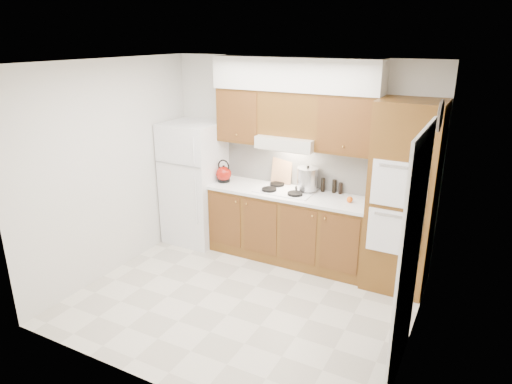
# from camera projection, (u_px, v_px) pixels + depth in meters

# --- Properties ---
(floor) EXTENTS (3.60, 3.60, 0.00)m
(floor) POSITION_uv_depth(u_px,v_px,m) (242.00, 300.00, 5.17)
(floor) COLOR beige
(floor) RESTS_ON ground
(ceiling) EXTENTS (3.60, 3.60, 0.00)m
(ceiling) POSITION_uv_depth(u_px,v_px,m) (240.00, 62.00, 4.32)
(ceiling) COLOR white
(ceiling) RESTS_ON wall_back
(wall_back) EXTENTS (3.60, 0.02, 2.60)m
(wall_back) POSITION_uv_depth(u_px,v_px,m) (297.00, 159.00, 6.00)
(wall_back) COLOR silver
(wall_back) RESTS_ON floor
(wall_left) EXTENTS (0.02, 3.00, 2.60)m
(wall_left) POSITION_uv_depth(u_px,v_px,m) (112.00, 169.00, 5.54)
(wall_left) COLOR silver
(wall_left) RESTS_ON floor
(wall_right) EXTENTS (0.02, 3.00, 2.60)m
(wall_right) POSITION_uv_depth(u_px,v_px,m) (421.00, 223.00, 3.96)
(wall_right) COLOR silver
(wall_right) RESTS_ON floor
(fridge) EXTENTS (0.75, 0.72, 1.72)m
(fridge) POSITION_uv_depth(u_px,v_px,m) (195.00, 183.00, 6.46)
(fridge) COLOR white
(fridge) RESTS_ON floor
(base_cabinets) EXTENTS (2.11, 0.60, 0.90)m
(base_cabinets) POSITION_uv_depth(u_px,v_px,m) (288.00, 227.00, 6.02)
(base_cabinets) COLOR brown
(base_cabinets) RESTS_ON floor
(countertop) EXTENTS (2.13, 0.62, 0.04)m
(countertop) POSITION_uv_depth(u_px,v_px,m) (289.00, 193.00, 5.86)
(countertop) COLOR white
(countertop) RESTS_ON base_cabinets
(backsplash) EXTENTS (2.11, 0.03, 0.56)m
(backsplash) POSITION_uv_depth(u_px,v_px,m) (298.00, 165.00, 6.01)
(backsplash) COLOR white
(backsplash) RESTS_ON countertop
(oven_cabinet) EXTENTS (0.70, 0.65, 2.20)m
(oven_cabinet) POSITION_uv_depth(u_px,v_px,m) (403.00, 198.00, 5.16)
(oven_cabinet) COLOR brown
(oven_cabinet) RESTS_ON floor
(upper_cab_left) EXTENTS (0.63, 0.33, 0.70)m
(upper_cab_left) POSITION_uv_depth(u_px,v_px,m) (243.00, 115.00, 6.00)
(upper_cab_left) COLOR brown
(upper_cab_left) RESTS_ON wall_back
(upper_cab_right) EXTENTS (0.73, 0.33, 0.70)m
(upper_cab_right) POSITION_uv_depth(u_px,v_px,m) (349.00, 124.00, 5.37)
(upper_cab_right) COLOR brown
(upper_cab_right) RESTS_ON wall_back
(range_hood) EXTENTS (0.75, 0.45, 0.15)m
(range_hood) POSITION_uv_depth(u_px,v_px,m) (289.00, 142.00, 5.74)
(range_hood) COLOR silver
(range_hood) RESTS_ON wall_back
(upper_cab_over_hood) EXTENTS (0.75, 0.33, 0.55)m
(upper_cab_over_hood) POSITION_uv_depth(u_px,v_px,m) (292.00, 113.00, 5.67)
(upper_cab_over_hood) COLOR brown
(upper_cab_over_hood) RESTS_ON range_hood
(soffit) EXTENTS (2.13, 0.36, 0.40)m
(soffit) POSITION_uv_depth(u_px,v_px,m) (296.00, 74.00, 5.48)
(soffit) COLOR silver
(soffit) RESTS_ON wall_back
(cooktop) EXTENTS (0.74, 0.50, 0.01)m
(cooktop) POSITION_uv_depth(u_px,v_px,m) (286.00, 190.00, 5.89)
(cooktop) COLOR white
(cooktop) RESTS_ON countertop
(doorway) EXTENTS (0.02, 0.90, 2.10)m
(doorway) POSITION_uv_depth(u_px,v_px,m) (409.00, 266.00, 3.75)
(doorway) COLOR black
(doorway) RESTS_ON floor
(wall_clock) EXTENTS (0.02, 0.30, 0.30)m
(wall_clock) POSITION_uv_depth(u_px,v_px,m) (440.00, 116.00, 4.15)
(wall_clock) COLOR #3F3833
(wall_clock) RESTS_ON wall_right
(kettle) EXTENTS (0.22, 0.22, 0.21)m
(kettle) POSITION_uv_depth(u_px,v_px,m) (224.00, 174.00, 6.21)
(kettle) COLOR maroon
(kettle) RESTS_ON countertop
(cutting_board) EXTENTS (0.29, 0.10, 0.37)m
(cutting_board) POSITION_uv_depth(u_px,v_px,m) (282.00, 170.00, 6.10)
(cutting_board) COLOR tan
(cutting_board) RESTS_ON countertop
(stock_pot) EXTENTS (0.30, 0.30, 0.28)m
(stock_pot) POSITION_uv_depth(u_px,v_px,m) (307.00, 179.00, 5.81)
(stock_pot) COLOR silver
(stock_pot) RESTS_ON cooktop
(condiment_a) EXTENTS (0.06, 0.06, 0.18)m
(condiment_a) POSITION_uv_depth(u_px,v_px,m) (323.00, 185.00, 5.83)
(condiment_a) COLOR black
(condiment_a) RESTS_ON countertop
(condiment_b) EXTENTS (0.06, 0.06, 0.17)m
(condiment_b) POSITION_uv_depth(u_px,v_px,m) (334.00, 186.00, 5.79)
(condiment_b) COLOR black
(condiment_b) RESTS_ON countertop
(condiment_c) EXTENTS (0.06, 0.06, 0.14)m
(condiment_c) POSITION_uv_depth(u_px,v_px,m) (340.00, 188.00, 5.76)
(condiment_c) COLOR black
(condiment_c) RESTS_ON countertop
(orange_near) EXTENTS (0.09, 0.09, 0.07)m
(orange_near) POSITION_uv_depth(u_px,v_px,m) (350.00, 200.00, 5.47)
(orange_near) COLOR #FF4E0D
(orange_near) RESTS_ON countertop
(orange_far) EXTENTS (0.08, 0.08, 0.07)m
(orange_far) POSITION_uv_depth(u_px,v_px,m) (350.00, 199.00, 5.47)
(orange_far) COLOR orange
(orange_far) RESTS_ON countertop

